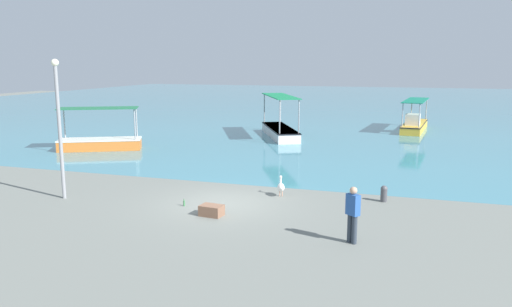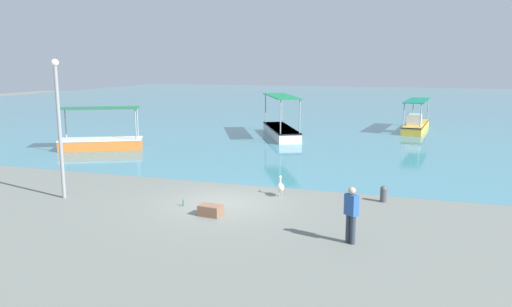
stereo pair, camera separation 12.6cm
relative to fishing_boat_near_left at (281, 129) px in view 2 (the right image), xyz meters
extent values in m
plane|color=slate|center=(2.35, -17.11, -0.54)|extent=(120.00, 120.00, 0.00)
cube|color=teal|center=(2.35, 30.89, -0.54)|extent=(110.00, 90.00, 0.00)
cube|color=white|center=(0.00, 0.00, -0.20)|extent=(4.29, 6.77, 0.67)
cube|color=black|center=(0.00, 0.00, 0.09)|extent=(4.34, 6.82, 0.08)
cylinder|color=#99999E|center=(1.93, -2.56, 1.23)|extent=(0.08, 0.08, 2.18)
cylinder|color=#99999E|center=(0.80, -3.11, 1.23)|extent=(0.08, 0.08, 2.18)
cylinder|color=#99999E|center=(-0.80, 3.11, 1.23)|extent=(0.08, 0.08, 2.18)
cylinder|color=#99999E|center=(-1.93, 2.56, 1.23)|extent=(0.08, 0.08, 2.18)
cube|color=#177C4A|center=(0.00, 0.00, 2.34)|extent=(4.29, 6.63, 0.05)
cube|color=gold|center=(9.08, 6.34, -0.24)|extent=(2.02, 6.50, 0.59)
cube|color=black|center=(9.08, 6.34, 0.02)|extent=(2.07, 6.55, 0.08)
cylinder|color=#99999E|center=(8.79, 9.33, 0.92)|extent=(0.08, 0.08, 1.72)
cylinder|color=#99999E|center=(9.95, 9.22, 0.92)|extent=(0.08, 0.08, 1.72)
cylinder|color=#99999E|center=(8.22, 3.46, 0.92)|extent=(0.08, 0.08, 1.72)
cylinder|color=#99999E|center=(9.38, 3.35, 0.92)|extent=(0.08, 0.08, 1.72)
cube|color=#137057|center=(9.08, 6.34, 1.80)|extent=(2.10, 6.31, 0.05)
cube|color=silver|center=(8.95, 4.91, 0.47)|extent=(1.10, 1.28, 0.83)
cube|color=orange|center=(-9.01, -8.40, -0.20)|extent=(4.98, 3.50, 0.67)
cube|color=silver|center=(-9.01, -8.40, 0.09)|extent=(5.03, 3.55, 0.08)
cylinder|color=#99999E|center=(-10.65, -9.93, 1.04)|extent=(0.08, 0.08, 1.82)
cylinder|color=#99999E|center=(-11.22, -8.76, 1.04)|extent=(0.08, 0.08, 1.82)
cylinder|color=#99999E|center=(-6.80, -8.04, 1.04)|extent=(0.08, 0.08, 1.82)
cylinder|color=#99999E|center=(-7.37, -6.87, 1.04)|extent=(0.08, 0.08, 1.82)
cube|color=#206741|center=(-9.01, -8.40, 1.98)|extent=(4.84, 3.50, 0.05)
cylinder|color=#E0997A|center=(4.10, -15.45, -0.43)|extent=(0.03, 0.03, 0.22)
cylinder|color=#E0997A|center=(4.20, -15.42, -0.43)|extent=(0.03, 0.03, 0.22)
ellipsoid|color=white|center=(4.14, -15.41, -0.19)|extent=(0.45, 0.62, 0.32)
ellipsoid|color=white|center=(4.22, -15.65, -0.17)|extent=(0.17, 0.19, 0.10)
cylinder|color=white|center=(4.09, -15.26, 0.04)|extent=(0.07, 0.07, 0.26)
sphere|color=white|center=(4.09, -15.26, 0.20)|extent=(0.11, 0.11, 0.11)
cone|color=#E5933F|center=(4.03, -15.11, 0.19)|extent=(0.15, 0.30, 0.06)
cylinder|color=gray|center=(-3.83, -18.25, 2.00)|extent=(0.14, 0.14, 5.09)
sphere|color=#EAEACC|center=(-3.83, -18.25, 4.66)|extent=(0.28, 0.28, 0.28)
cylinder|color=#47474C|center=(8.06, -15.00, -0.31)|extent=(0.25, 0.25, 0.46)
sphere|color=#4C4C51|center=(8.06, -15.00, -0.05)|extent=(0.26, 0.26, 0.26)
cylinder|color=#2F3945|center=(7.51, -19.86, -0.12)|extent=(0.16, 0.16, 0.85)
cylinder|color=#2F3945|center=(7.37, -19.75, -0.12)|extent=(0.16, 0.16, 0.85)
cube|color=#2955A0|center=(7.44, -19.80, 0.62)|extent=(0.45, 0.42, 0.62)
sphere|color=tan|center=(7.44, -19.80, 1.04)|extent=(0.22, 0.22, 0.22)
cube|color=brown|center=(2.51, -18.61, -0.36)|extent=(0.83, 0.61, 0.37)
cylinder|color=#3F7F4C|center=(1.09, -17.82, -0.44)|extent=(0.07, 0.07, 0.20)
cylinder|color=#3F7F4C|center=(1.09, -17.82, -0.31)|extent=(0.03, 0.03, 0.07)
camera|label=1|loc=(8.97, -33.91, 4.67)|focal=35.00mm
camera|label=2|loc=(9.09, -33.88, 4.67)|focal=35.00mm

